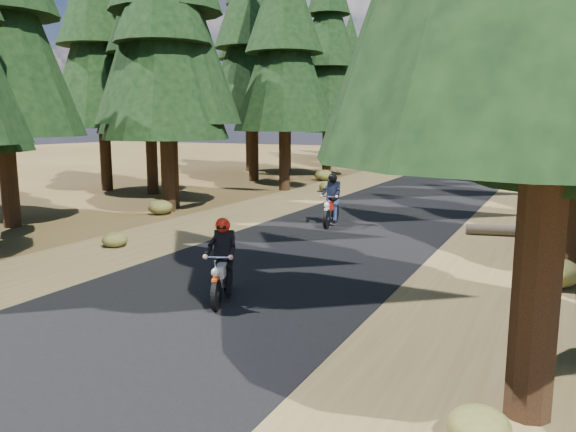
# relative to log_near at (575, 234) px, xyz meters

# --- Properties ---
(ground) EXTENTS (120.00, 120.00, 0.00)m
(ground) POSITION_rel_log_near_xyz_m (-6.23, -7.39, -0.16)
(ground) COLOR #423017
(ground) RESTS_ON ground
(road) EXTENTS (6.00, 100.00, 0.01)m
(road) POSITION_rel_log_near_xyz_m (-6.23, -2.39, -0.15)
(road) COLOR black
(road) RESTS_ON ground
(shoulder_l) EXTENTS (3.20, 100.00, 0.01)m
(shoulder_l) POSITION_rel_log_near_xyz_m (-10.83, -2.39, -0.16)
(shoulder_l) COLOR brown
(shoulder_l) RESTS_ON ground
(shoulder_r) EXTENTS (3.20, 100.00, 0.01)m
(shoulder_r) POSITION_rel_log_near_xyz_m (-1.63, -2.39, -0.16)
(shoulder_r) COLOR brown
(shoulder_r) RESTS_ON ground
(pine_forest) EXTENTS (34.59, 55.08, 16.32)m
(pine_forest) POSITION_rel_log_near_xyz_m (-6.24, 13.66, 7.73)
(pine_forest) COLOR black
(pine_forest) RESTS_ON ground
(log_near) EXTENTS (5.92, 1.61, 0.32)m
(log_near) POSITION_rel_log_near_xyz_m (0.00, 0.00, 0.00)
(log_near) COLOR #4C4233
(log_near) RESTS_ON ground
(understory_shrubs) EXTENTS (15.23, 30.97, 0.61)m
(understory_shrubs) POSITION_rel_log_near_xyz_m (-5.20, 0.75, 0.10)
(understory_shrubs) COLOR #474C1E
(understory_shrubs) RESTS_ON ground
(rider_lead) EXTENTS (1.13, 1.81, 1.55)m
(rider_lead) POSITION_rel_log_near_xyz_m (-5.98, -9.15, 0.36)
(rider_lead) COLOR beige
(rider_lead) RESTS_ON road
(rider_follow) EXTENTS (0.83, 1.93, 1.66)m
(rider_follow) POSITION_rel_log_near_xyz_m (-7.03, -1.16, 0.40)
(rider_follow) COLOR #98160A
(rider_follow) RESTS_ON road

